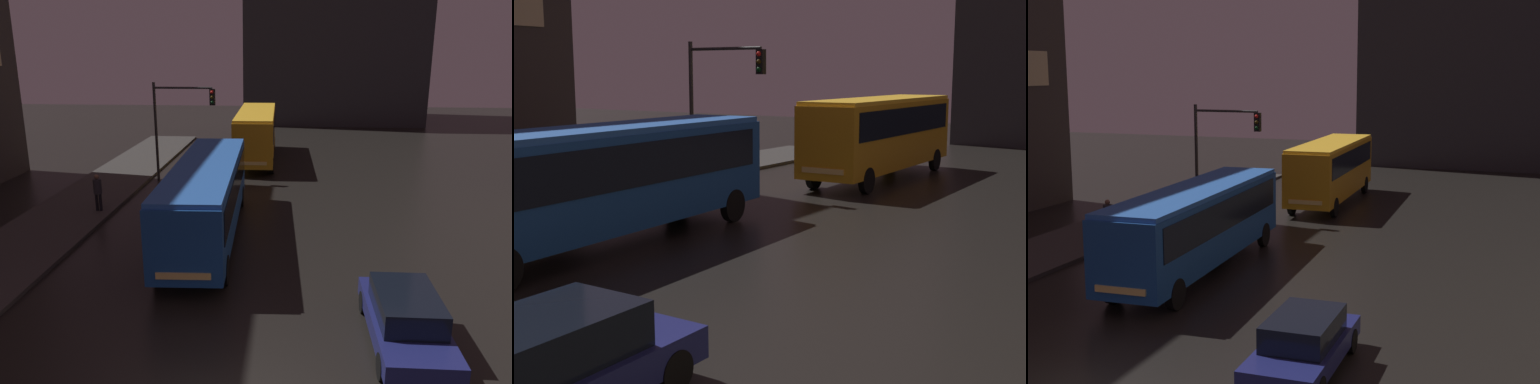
% 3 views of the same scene
% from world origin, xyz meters
% --- Properties ---
extents(sidewalk_left, '(4.00, 48.00, 0.15)m').
position_xyz_m(sidewalk_left, '(-9.00, 10.00, 0.07)').
color(sidewalk_left, '#3D3A38').
rests_on(sidewalk_left, ground).
extents(building_far_backdrop, '(18.07, 12.00, 23.38)m').
position_xyz_m(building_far_backdrop, '(5.39, 47.33, 11.69)').
color(building_far_backdrop, '#2D2D33').
rests_on(building_far_backdrop, ground).
extents(bus_near, '(2.85, 11.45, 3.14)m').
position_xyz_m(bus_near, '(-2.03, 10.54, 1.94)').
color(bus_near, '#194793').
rests_on(bus_near, ground).
extents(bus_far, '(2.75, 10.56, 3.44)m').
position_xyz_m(bus_far, '(-1.12, 25.45, 2.12)').
color(bus_far, orange).
rests_on(bus_far, ground).
extents(car_taxi, '(1.88, 4.52, 1.45)m').
position_xyz_m(car_taxi, '(4.38, 3.28, 0.75)').
color(car_taxi, navy).
rests_on(car_taxi, ground).
extents(pedestrian_mid, '(0.53, 0.53, 1.74)m').
position_xyz_m(pedestrian_mid, '(-7.66, 13.21, 1.19)').
color(pedestrian_mid, black).
rests_on(pedestrian_mid, sidewalk_left).
extents(traffic_light_main, '(3.53, 0.35, 5.69)m').
position_xyz_m(traffic_light_main, '(-5.18, 19.38, 3.90)').
color(traffic_light_main, '#2D2D2D').
rests_on(traffic_light_main, ground).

